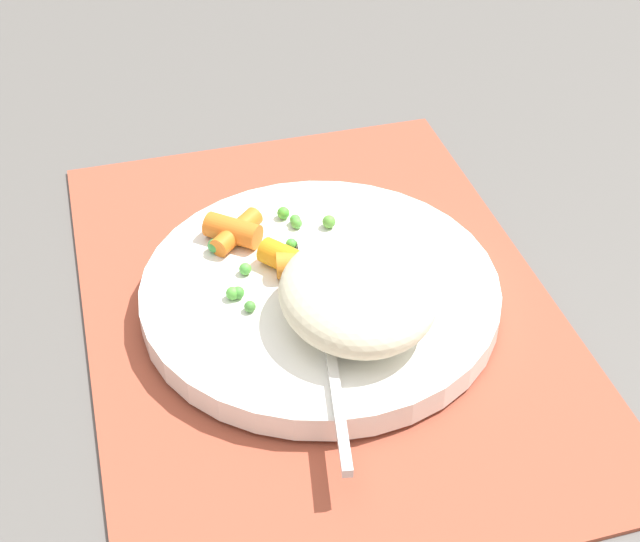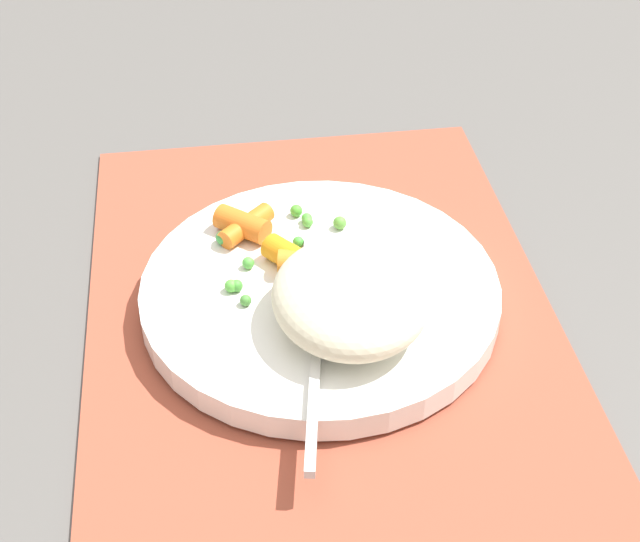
{
  "view_description": "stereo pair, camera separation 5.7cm",
  "coord_description": "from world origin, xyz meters",
  "px_view_note": "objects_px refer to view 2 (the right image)",
  "views": [
    {
      "loc": [
        -0.43,
        0.12,
        0.41
      ],
      "look_at": [
        0.0,
        0.0,
        0.03
      ],
      "focal_mm": 51.3,
      "sensor_mm": 36.0,
      "label": 1
    },
    {
      "loc": [
        -0.45,
        0.06,
        0.41
      ],
      "look_at": [
        0.0,
        0.0,
        0.03
      ],
      "focal_mm": 51.3,
      "sensor_mm": 36.0,
      "label": 2
    }
  ],
  "objects_px": {
    "carrot_portion": "(278,246)",
    "plate": "(320,293)",
    "fork": "(318,315)",
    "rice_mound": "(350,296)"
  },
  "relations": [
    {
      "from": "carrot_portion",
      "to": "plate",
      "type": "bearing_deg",
      "value": -143.62
    },
    {
      "from": "plate",
      "to": "carrot_portion",
      "type": "distance_m",
      "value": 0.04
    },
    {
      "from": "carrot_portion",
      "to": "fork",
      "type": "xyz_separation_m",
      "value": [
        -0.07,
        -0.02,
        -0.01
      ]
    },
    {
      "from": "rice_mound",
      "to": "carrot_portion",
      "type": "xyz_separation_m",
      "value": [
        0.07,
        0.04,
        -0.01
      ]
    },
    {
      "from": "rice_mound",
      "to": "plate",
      "type": "bearing_deg",
      "value": 18.49
    },
    {
      "from": "rice_mound",
      "to": "carrot_portion",
      "type": "distance_m",
      "value": 0.08
    },
    {
      "from": "plate",
      "to": "fork",
      "type": "distance_m",
      "value": 0.04
    },
    {
      "from": "plate",
      "to": "rice_mound",
      "type": "relative_size",
      "value": 2.19
    },
    {
      "from": "plate",
      "to": "rice_mound",
      "type": "distance_m",
      "value": 0.05
    },
    {
      "from": "fork",
      "to": "plate",
      "type": "bearing_deg",
      "value": -10.11
    }
  ]
}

